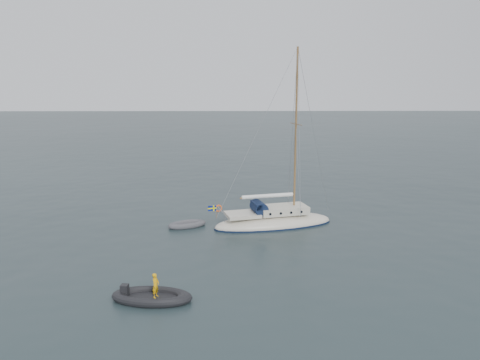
{
  "coord_description": "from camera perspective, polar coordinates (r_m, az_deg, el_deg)",
  "views": [
    {
      "loc": [
        -1.8,
        -32.07,
        10.08
      ],
      "look_at": [
        -1.31,
        0.0,
        3.5
      ],
      "focal_mm": 35.0,
      "sensor_mm": 36.0,
      "label": 1
    }
  ],
  "objects": [
    {
      "name": "rib",
      "position": [
        23.21,
        -10.74,
        -13.75
      ],
      "size": [
        3.9,
        1.77,
        1.4
      ],
      "rotation": [
        0.0,
        0.0,
        -0.11
      ],
      "color": "black",
      "rests_on": "ground"
    },
    {
      "name": "sailboat",
      "position": [
        33.99,
        4.14,
        -3.94
      ],
      "size": [
        9.27,
        2.78,
        13.2
      ],
      "rotation": [
        0.0,
        0.0,
        0.25
      ],
      "color": "beige",
      "rests_on": "ground"
    },
    {
      "name": "ground",
      "position": [
        33.66,
        2.25,
        -5.85
      ],
      "size": [
        300.0,
        300.0,
        0.0
      ],
      "primitive_type": "plane",
      "color": "black",
      "rests_on": "ground"
    },
    {
      "name": "dinghy",
      "position": [
        34.05,
        -6.47,
        -5.4
      ],
      "size": [
        2.82,
        1.27,
        0.4
      ],
      "rotation": [
        0.0,
        0.0,
        0.43
      ],
      "color": "#505055",
      "rests_on": "ground"
    }
  ]
}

